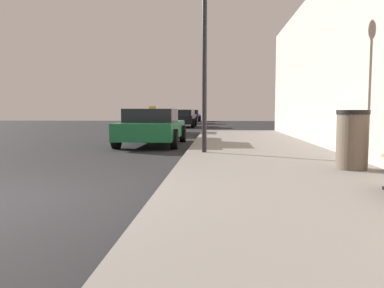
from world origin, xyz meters
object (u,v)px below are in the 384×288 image
object	(u,v)px
car_green	(152,127)
car_blue	(191,115)
street_lamp	(205,34)
car_white	(153,121)
trash_bin	(352,139)
car_red	(186,117)
car_black	(181,118)

from	to	relation	value
car_green	car_blue	distance (m)	29.76
street_lamp	car_white	world-z (taller)	street_lamp
trash_bin	street_lamp	bearing A→B (deg)	135.83
trash_bin	car_green	bearing A→B (deg)	126.96
car_green	car_red	world-z (taller)	same
car_green	car_black	size ratio (longest dim) A/B	1.07
street_lamp	car_white	size ratio (longest dim) A/B	0.95
car_black	trash_bin	bearing A→B (deg)	-76.36
car_white	trash_bin	bearing A→B (deg)	-65.51
trash_bin	street_lamp	xyz separation A→B (m)	(-2.78, 2.70, 2.43)
car_green	car_white	bearing A→B (deg)	99.24
car_white	car_blue	world-z (taller)	car_white
car_black	street_lamp	bearing A→B (deg)	-82.81
street_lamp	car_black	world-z (taller)	street_lamp
trash_bin	street_lamp	distance (m)	4.57
car_green	car_red	distance (m)	22.28
car_red	trash_bin	bearing A→B (deg)	-79.34
car_green	car_black	distance (m)	14.66
trash_bin	car_blue	size ratio (longest dim) A/B	0.26
car_white	street_lamp	bearing A→B (deg)	-73.32
street_lamp	car_black	size ratio (longest dim) A/B	1.03
street_lamp	car_green	distance (m)	4.76
car_green	street_lamp	bearing A→B (deg)	-61.48
car_white	car_red	distance (m)	15.92
car_white	car_red	xyz separation A→B (m)	(0.38, 15.92, -0.00)
car_green	car_blue	bearing A→B (deg)	91.27
car_red	car_white	bearing A→B (deg)	-91.36
car_red	car_blue	size ratio (longest dim) A/B	0.97
trash_bin	car_red	size ratio (longest dim) A/B	0.27
trash_bin	car_white	bearing A→B (deg)	114.49
trash_bin	car_green	xyz separation A→B (m)	(-4.72, 6.27, -0.04)
street_lamp	car_green	size ratio (longest dim) A/B	0.96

